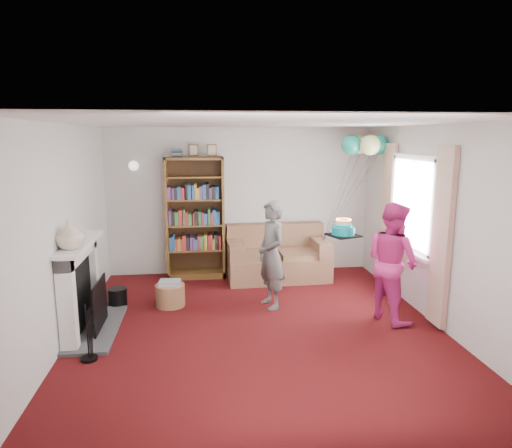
{
  "coord_description": "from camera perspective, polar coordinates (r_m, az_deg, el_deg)",
  "views": [
    {
      "loc": [
        -0.67,
        -5.27,
        2.35
      ],
      "look_at": [
        0.04,
        0.6,
        1.21
      ],
      "focal_mm": 32.0,
      "sensor_mm": 36.0,
      "label": 1
    }
  ],
  "objects": [
    {
      "name": "ground",
      "position": [
        5.81,
        0.32,
        -12.95
      ],
      "size": [
        5.0,
        5.0,
        0.0
      ],
      "primitive_type": "plane",
      "color": "#36080B",
      "rests_on": "ground"
    },
    {
      "name": "wall_back",
      "position": [
        7.89,
        -1.98,
        2.88
      ],
      "size": [
        4.5,
        0.02,
        2.5
      ],
      "primitive_type": "cube",
      "color": "silver",
      "rests_on": "ground"
    },
    {
      "name": "wall_left",
      "position": [
        5.62,
        -23.21,
        -1.29
      ],
      "size": [
        0.02,
        5.0,
        2.5
      ],
      "primitive_type": "cube",
      "color": "silver",
      "rests_on": "ground"
    },
    {
      "name": "wall_right",
      "position": [
        6.13,
        21.77,
        -0.22
      ],
      "size": [
        0.02,
        5.0,
        2.5
      ],
      "primitive_type": "cube",
      "color": "silver",
      "rests_on": "ground"
    },
    {
      "name": "ceiling",
      "position": [
        5.32,
        0.34,
        12.57
      ],
      "size": [
        4.5,
        5.0,
        0.01
      ],
      "primitive_type": "cube",
      "color": "white",
      "rests_on": "wall_back"
    },
    {
      "name": "fireplace",
      "position": [
        5.94,
        -20.55,
        -7.86
      ],
      "size": [
        0.55,
        1.8,
        1.12
      ],
      "color": "#3F3F42",
      "rests_on": "ground"
    },
    {
      "name": "window_bay",
      "position": [
        6.64,
        18.87,
        0.36
      ],
      "size": [
        0.14,
        2.02,
        2.2
      ],
      "color": "white",
      "rests_on": "ground"
    },
    {
      "name": "wall_sconce",
      "position": [
        7.73,
        -15.06,
        7.05
      ],
      "size": [
        0.16,
        0.23,
        0.16
      ],
      "color": "gold",
      "rests_on": "ground"
    },
    {
      "name": "bookcase",
      "position": [
        7.7,
        -7.61,
        0.6
      ],
      "size": [
        0.96,
        0.42,
        2.23
      ],
      "color": "#472B14",
      "rests_on": "ground"
    },
    {
      "name": "sofa",
      "position": [
        7.72,
        2.63,
        -4.27
      ],
      "size": [
        1.67,
        0.88,
        0.88
      ],
      "rotation": [
        0.0,
        0.0,
        0.03
      ],
      "color": "brown",
      "rests_on": "ground"
    },
    {
      "name": "wicker_basket",
      "position": [
        6.59,
        -10.68,
        -8.63
      ],
      "size": [
        0.41,
        0.41,
        0.37
      ],
      "rotation": [
        0.0,
        0.0,
        -0.08
      ],
      "color": "#926444",
      "rests_on": "ground"
    },
    {
      "name": "person_striped",
      "position": [
        6.29,
        1.93,
        -3.85
      ],
      "size": [
        0.5,
        0.63,
        1.5
      ],
      "primitive_type": "imported",
      "rotation": [
        0.0,
        0.0,
        -1.27
      ],
      "color": "black",
      "rests_on": "ground"
    },
    {
      "name": "person_magenta",
      "position": [
        6.11,
        16.65,
        -4.54
      ],
      "size": [
        0.81,
        0.91,
        1.54
      ],
      "primitive_type": "imported",
      "rotation": [
        0.0,
        0.0,
        1.93
      ],
      "color": "#CB2879",
      "rests_on": "ground"
    },
    {
      "name": "birthday_cake",
      "position": [
        5.94,
        10.85,
        -0.84
      ],
      "size": [
        0.35,
        0.35,
        0.22
      ],
      "rotation": [
        0.0,
        0.0,
        0.34
      ],
      "color": "black",
      "rests_on": "ground"
    },
    {
      "name": "balloons",
      "position": [
        7.42,
        13.47,
        9.6
      ],
      "size": [
        0.98,
        0.75,
        1.72
      ],
      "color": "#3F3F3F",
      "rests_on": "ground"
    },
    {
      "name": "mantel_vase",
      "position": [
        5.43,
        -22.25,
        -1.21
      ],
      "size": [
        0.4,
        0.4,
        0.33
      ],
      "primitive_type": "imported",
      "rotation": [
        0.0,
        0.0,
        -0.35
      ],
      "color": "beige",
      "rests_on": "fireplace"
    }
  ]
}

